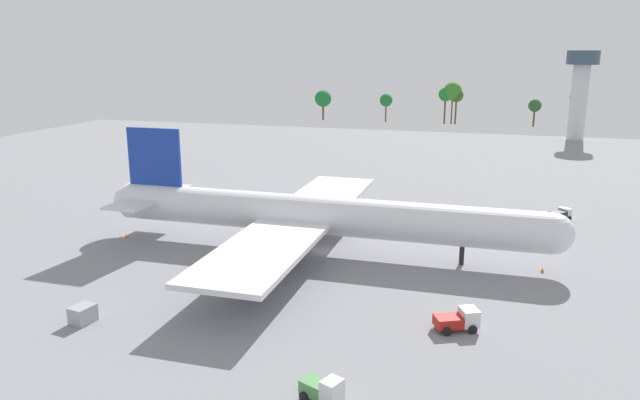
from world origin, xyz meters
TOP-DOWN VIEW (x-y plane):
  - ground_plane at (0.00, 0.00)m, footprint 281.48×281.48m
  - cargo_airplane at (-0.59, -0.00)m, footprint 70.37×58.58m
  - maintenance_van at (21.71, -20.88)m, footprint 5.13×4.04m
  - baggage_tug at (11.44, -38.18)m, footprint 4.15×3.36m
  - cargo_loader at (36.41, 28.12)m, footprint 4.12×4.16m
  - fuel_truck at (30.62, 23.49)m, footprint 4.28×3.34m
  - cargo_container_fore at (-18.54, -30.71)m, footprint 2.48×2.86m
  - safety_cone_nose at (31.67, -0.09)m, footprint 0.50×0.50m
  - safety_cone_tail at (-31.67, -2.93)m, footprint 0.51×0.51m
  - control_tower at (50.45, 133.77)m, footprint 10.30×10.30m
  - tree_line_backdrop at (-3.28, 166.71)m, footprint 106.54×7.40m

SIDE VIEW (x-z plane):
  - ground_plane at x=0.00m, z-range 0.00..0.00m
  - safety_cone_nose at x=31.67m, z-range 0.00..0.71m
  - safety_cone_tail at x=-31.67m, z-range 0.00..0.73m
  - cargo_container_fore at x=-18.54m, z-range 0.00..1.93m
  - cargo_loader at x=36.41m, z-range 0.04..2.11m
  - fuel_truck at x=30.62m, z-range 0.04..2.25m
  - maintenance_van at x=21.71m, z-range 0.01..2.37m
  - baggage_tug at x=11.44m, z-range -0.03..2.43m
  - cargo_airplane at x=-0.59m, z-range -3.30..14.30m
  - tree_line_backdrop at x=-3.28m, z-range 2.40..19.29m
  - control_tower at x=50.45m, z-range 3.54..32.84m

